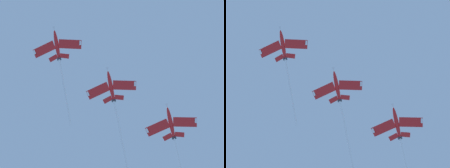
{
  "view_description": "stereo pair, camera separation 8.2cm",
  "coord_description": "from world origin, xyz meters",
  "views": [
    {
      "loc": [
        1.78,
        17.11,
        1.98
      ],
      "look_at": [
        -19.55,
        -23.97,
        133.54
      ],
      "focal_mm": 57.46,
      "sensor_mm": 36.0,
      "label": 1
    },
    {
      "loc": [
        1.85,
        17.07,
        1.98
      ],
      "look_at": [
        -19.55,
        -23.97,
        133.54
      ],
      "focal_mm": 57.46,
      "sensor_mm": 36.0,
      "label": 2
    }
  ],
  "objects": [
    {
      "name": "jet_lead",
      "position": [
        3.04,
        -25.89,
        138.98
      ],
      "size": [
        26.6,
        29.38,
        17.67
      ],
      "color": "red"
    },
    {
      "name": "jet_second",
      "position": [
        -23.47,
        -29.62,
        130.68
      ],
      "size": [
        28.0,
        30.59,
        17.87
      ],
      "color": "red"
    },
    {
      "name": "jet_third",
      "position": [
        -48.18,
        -28.39,
        123.87
      ],
      "size": [
        27.73,
        30.07,
        18.24
      ],
      "color": "red"
    }
  ]
}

